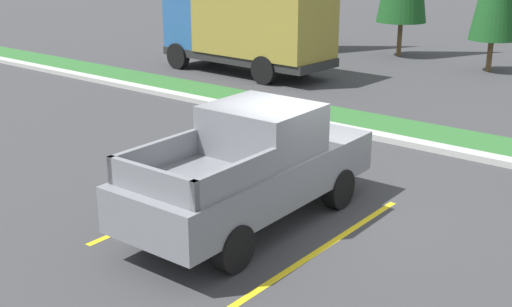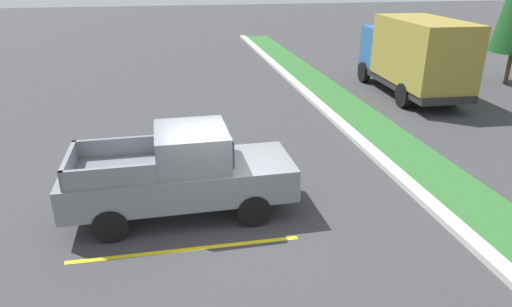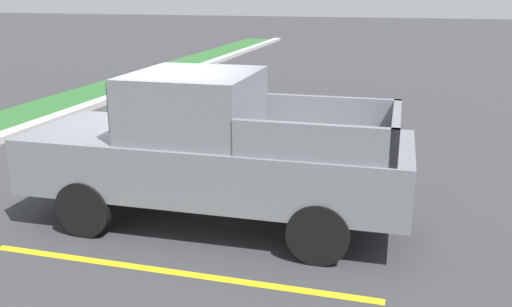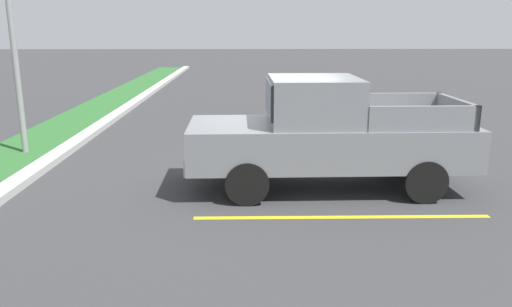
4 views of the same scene
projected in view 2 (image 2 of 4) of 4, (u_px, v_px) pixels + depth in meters
The scene contains 7 objects.
ground_plane at pixel (226, 220), 10.48m from camera, with size 120.00×120.00×0.00m, color #38383A.
parking_line_near at pixel (180, 184), 12.20m from camera, with size 0.12×4.80×0.01m, color yellow.
parking_line_far at pixel (186, 250), 9.39m from camera, with size 0.12×4.80×0.01m, color yellow.
curb_strip at pixel (424, 198), 11.33m from camera, with size 56.00×0.40×0.15m, color #B2B2AD.
grass_median at pixel (463, 195), 11.54m from camera, with size 56.00×1.80×0.06m, color #2D662D.
pickup_truck_main at pixel (182, 173), 10.40m from camera, with size 2.05×5.26×2.10m.
cargo_truck_distant at pixel (414, 54), 19.70m from camera, with size 6.88×2.71×3.40m.
Camera 2 is at (9.03, -1.03, 5.49)m, focal length 31.70 mm.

